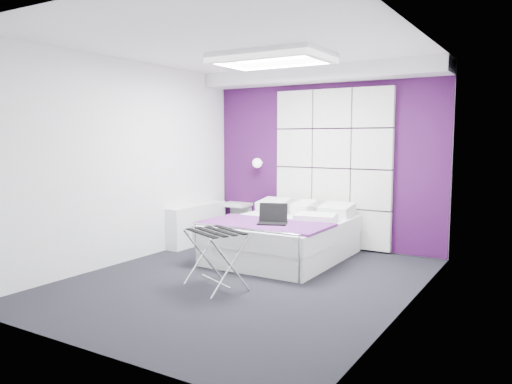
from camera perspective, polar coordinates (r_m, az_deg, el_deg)
floor at (r=5.74m, az=-1.30°, el=-10.06°), size 4.40×4.40×0.00m
ceiling at (r=5.60m, az=-1.37°, el=16.40°), size 4.40×4.40×0.00m
wall_back at (r=7.47m, az=7.80°, el=3.77°), size 3.60×0.00×3.60m
wall_left at (r=6.66m, az=-14.53°, el=3.35°), size 0.00×4.40×4.40m
wall_right at (r=4.80m, az=17.11°, el=2.26°), size 0.00×4.40×4.40m
accent_wall at (r=7.46m, az=7.76°, el=3.77°), size 3.58×0.02×2.58m
soffit at (r=7.29m, az=7.13°, el=13.18°), size 3.58×0.50×0.20m
headboard at (r=7.36m, az=8.67°, el=2.71°), size 1.80×0.08×2.30m
skylight at (r=6.10m, az=1.77°, el=15.08°), size 1.36×0.86×0.12m
wall_lamp at (r=7.83m, az=0.29°, el=3.35°), size 0.15×0.15×0.15m
radiator at (r=7.66m, az=-6.77°, el=-3.68°), size 0.22×1.20×0.60m
bed at (r=6.72m, az=3.10°, el=-5.14°), size 1.61×1.94×0.68m
nightstand at (r=8.07m, az=-2.29°, el=-1.43°), size 0.44×0.34×0.05m
luggage_rack at (r=5.42m, az=-4.58°, el=-7.67°), size 0.63×0.46×0.62m
laptop at (r=6.22m, az=2.09°, el=-3.09°), size 0.36×0.25×0.26m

